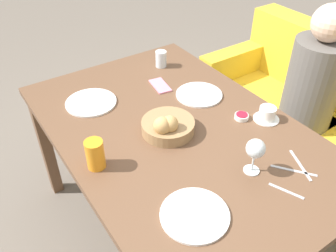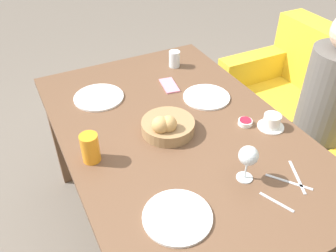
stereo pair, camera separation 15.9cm
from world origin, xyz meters
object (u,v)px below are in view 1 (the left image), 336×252
plate_far_center (199,95)px  water_tumbler (161,59)px  knife_silver (300,165)px  plate_near_right (195,215)px  coffee_cup (267,114)px  plate_near_left (91,102)px  couch (335,138)px  seated_person (305,110)px  fork_silver (294,171)px  cell_phone (160,86)px  jam_bowl_berry (242,116)px  juice_glass (95,154)px  wine_glass (256,150)px  spoon_coffee (286,191)px  bread_basket (168,126)px

plate_far_center → water_tumbler: (-0.38, 0.01, 0.04)m
knife_silver → plate_near_right: bearing=-94.3°
coffee_cup → plate_near_left: bearing=-132.9°
couch → plate_far_center: 1.05m
seated_person → fork_silver: 0.92m
knife_silver → cell_phone: bearing=-170.4°
knife_silver → jam_bowl_berry: bearing=176.6°
couch → jam_bowl_berry: size_ratio=28.20×
couch → juice_glass: 1.64m
plate_far_center → wine_glass: 0.59m
plate_near_left → juice_glass: (0.43, -0.17, 0.06)m
knife_silver → spoon_coffee: (0.06, -0.16, -0.00)m
couch → jam_bowl_berry: (-0.07, -0.83, 0.48)m
seated_person → spoon_coffee: 1.04m
seated_person → plate_far_center: 0.79m
bread_basket → plate_far_center: bearing=118.4°
bread_basket → juice_glass: juice_glass is taller
couch → water_tumbler: (-0.71, -0.87, 0.51)m
plate_near_left → juice_glass: bearing=-21.2°
fork_silver → spoon_coffee: size_ratio=1.16×
plate_near_left → plate_far_center: 0.55m
plate_near_left → plate_far_center: (0.25, 0.50, 0.00)m
jam_bowl_berry → spoon_coffee: size_ratio=0.52×
couch → spoon_coffee: (0.37, -1.01, 0.46)m
coffee_cup → fork_silver: coffee_cup is taller
bread_basket → plate_far_center: (-0.17, 0.31, -0.03)m
seated_person → spoon_coffee: bearing=-58.4°
plate_near_right → juice_glass: size_ratio=1.94×
coffee_cup → cell_phone: bearing=-154.4°
plate_near_right → juice_glass: bearing=-156.9°
bread_basket → coffee_cup: size_ratio=1.97×
couch → coffee_cup: 0.89m
coffee_cup → fork_silver: bearing=-28.0°
plate_near_right → water_tumbler: bearing=153.2°
plate_far_center → plate_near_left: bearing=-116.3°
plate_far_center → couch: bearing=68.9°
fork_silver → spoon_coffee: (0.06, -0.11, -0.00)m
plate_far_center → wine_glass: size_ratio=1.54×
plate_far_center → fork_silver: 0.65m
plate_near_right → spoon_coffee: size_ratio=1.91×
wine_glass → seated_person: bearing=113.0°
plate_near_left → fork_silver: bearing=27.8°
couch → plate_near_right: 1.47m
cell_phone → couch: bearing=62.2°
juice_glass → wine_glass: wine_glass is taller
couch → knife_silver: 1.02m
bread_basket → cell_phone: bearing=151.9°
juice_glass → wine_glass: bearing=53.7°
jam_bowl_berry → seated_person: bearing=98.0°
water_tumbler → jam_bowl_berry: bearing=3.0°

